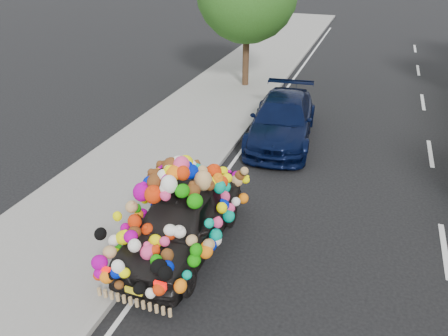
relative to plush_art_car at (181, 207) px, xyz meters
The scene contains 6 objects.
ground 2.68m from the plush_art_car, 44.06° to the left, with size 100.00×100.00×0.00m, color black.
sidewalk 3.20m from the plush_art_car, 145.50° to the left, with size 4.00×60.00×0.12m, color gray.
kerb 2.05m from the plush_art_car, 108.09° to the left, with size 0.15×60.00×0.13m, color gray.
lane_markings 5.75m from the plush_art_car, 17.79° to the left, with size 6.00×50.00×0.01m, color silver, non-canonical shape.
plush_art_car is the anchor object (origin of this frame).
navy_sedan 6.28m from the plush_art_car, 83.06° to the left, with size 1.96×4.82×1.40m, color black.
Camera 1 is at (1.58, -8.61, 6.01)m, focal length 35.00 mm.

